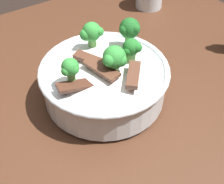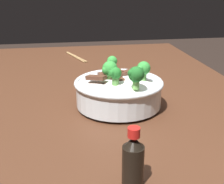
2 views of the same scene
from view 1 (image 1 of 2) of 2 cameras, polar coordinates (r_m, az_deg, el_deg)
name	(u,v)px [view 1 (image 1 of 2)]	position (r m, az deg, el deg)	size (l,w,h in m)	color
rice_bowl	(105,77)	(0.60, -1.41, 2.93)	(0.26, 0.26, 0.14)	silver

